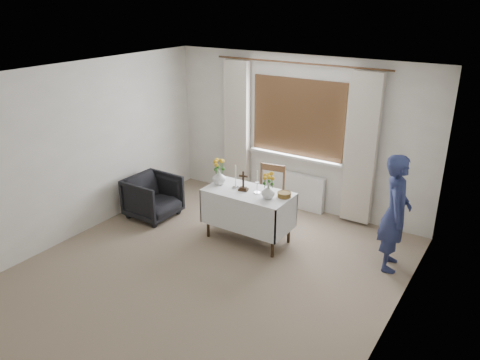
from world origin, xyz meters
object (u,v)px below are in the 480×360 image
wooden_chair (268,196)px  armchair (153,197)px  flower_vase_left (219,177)px  wooden_cross (243,181)px  altar_table (248,216)px  flower_vase_right (268,192)px  person (395,213)px

wooden_chair → armchair: 1.83m
flower_vase_left → armchair: bearing=-171.2°
armchair → wooden_cross: 1.70m
altar_table → flower_vase_right: 0.59m
wooden_chair → wooden_cross: bearing=-105.3°
person → flower_vase_right: bearing=91.0°
wooden_chair → flower_vase_left: (-0.49, -0.58, 0.40)m
armchair → person: 3.69m
wooden_cross → flower_vase_right: (0.43, -0.04, -0.05)m
armchair → flower_vase_right: size_ratio=3.87×
wooden_chair → altar_table: bearing=-97.6°
wooden_cross → flower_vase_left: 0.43m
altar_table → person: (1.94, 0.39, 0.39)m
wooden_chair → flower_vase_left: flower_vase_left is taller
armchair → person: bearing=-80.3°
altar_table → wooden_chair: 0.60m
altar_table → wooden_chair: (-0.01, 0.59, 0.09)m
altar_table → wooden_cross: bearing=-177.0°
armchair → flower_vase_left: size_ratio=3.57×
person → altar_table: bearing=87.0°
armchair → wooden_cross: (1.59, 0.17, 0.57)m
wooden_chair → armchair: bearing=-164.1°
wooden_chair → wooden_cross: (-0.07, -0.59, 0.44)m
wooden_cross → flower_vase_right: 0.43m
wooden_chair → wooden_cross: wooden_cross is taller
wooden_cross → wooden_chair: bearing=69.0°
altar_table → armchair: 1.68m
person → wooden_cross: person is taller
wooden_cross → flower_vase_right: bearing=-20.3°
flower_vase_left → flower_vase_right: (0.85, -0.06, -0.01)m
armchair → person: size_ratio=0.48×
wooden_chair → flower_vase_right: flower_vase_right is taller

